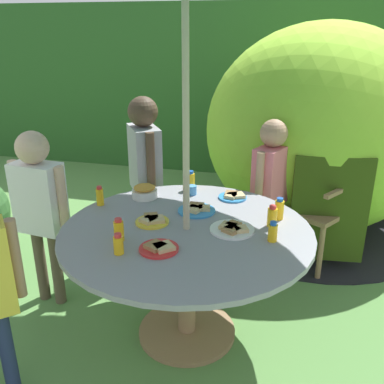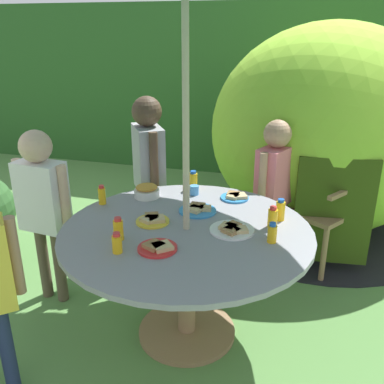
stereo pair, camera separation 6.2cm
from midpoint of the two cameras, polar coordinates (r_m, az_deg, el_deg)
The scene contains 22 objects.
ground_plane at distance 2.71m, azimuth 0.01°, elevation -18.55°, with size 10.00×10.00×0.02m, color #548442.
hedge_backdrop at distance 5.45m, azimuth 9.91°, elevation 13.35°, with size 9.00×0.70×2.01m, color #285623.
garden_table at distance 2.39m, azimuth 0.01°, elevation -8.04°, with size 1.38×1.38×0.70m.
wooden_chair at distance 3.38m, azimuth 18.26°, elevation -0.20°, with size 0.62×0.61×1.01m.
dome_tent at distance 3.82m, azimuth 18.04°, elevation 7.56°, with size 2.20×2.20×1.79m.
child_in_pink_shirt at distance 3.08m, azimuth 11.60°, elevation 1.96°, with size 0.27×0.37×1.14m.
child_in_grey_shirt at distance 3.15m, azimuth -5.31°, elevation 4.44°, with size 0.34×0.38×1.28m.
child_in_white_shirt at distance 2.79m, azimuth -18.92°, elevation -0.56°, with size 0.40×0.20×1.16m.
snack_bowl at distance 2.74m, azimuth -5.47°, elevation 0.13°, with size 0.16×0.16×0.09m.
plate_center_back at distance 2.40m, azimuth -4.58°, elevation -3.76°, with size 0.19×0.19×0.03m.
plate_back_edge at distance 2.52m, azimuth 1.48°, elevation -2.37°, with size 0.22×0.22×0.03m.
plate_center_front at distance 2.11m, azimuth -3.79°, elevation -7.45°, with size 0.20×0.20×0.03m.
plate_mid_right at distance 2.73m, azimuth 6.48°, elevation -0.63°, with size 0.18×0.18×0.03m.
plate_front_edge at distance 2.30m, azimuth 6.22°, elevation -5.01°, with size 0.24×0.24×0.03m.
juice_bottle_near_left at distance 2.45m, azimuth 12.52°, elevation -2.42°, with size 0.05×0.05×0.13m.
juice_bottle_near_right at distance 2.20m, azimuth 11.55°, elevation -5.46°, with size 0.05×0.05×0.11m.
juice_bottle_far_left at distance 2.21m, azimuth -9.10°, elevation -4.99°, with size 0.05×0.05×0.12m.
juice_bottle_far_right at distance 2.36m, azimuth 11.55°, elevation -3.41°, with size 0.05×0.05×0.12m.
juice_bottle_mid_left at distance 2.85m, azimuth 0.78°, elevation 1.50°, with size 0.06×0.06×0.13m.
juice_bottle_spot_a at distance 2.09m, azimuth -9.22°, elevation -6.85°, with size 0.05×0.05×0.11m.
juice_bottle_spot_b at distance 2.67m, azimuth -11.38°, elevation -0.44°, with size 0.05×0.05×0.12m.
cup_near at distance 2.77m, azimuth 0.96°, elevation 0.25°, with size 0.06×0.06×0.06m, color #4C99D8.
Camera 2 is at (0.59, -2.00, 1.72)m, focal length 39.58 mm.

